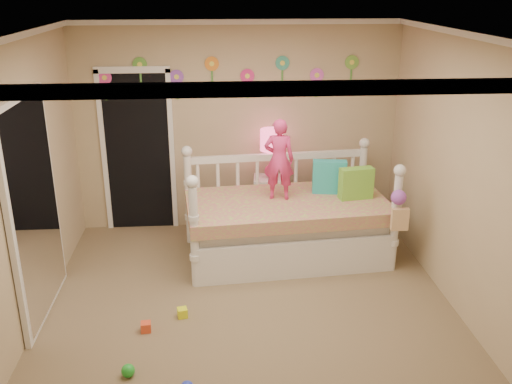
{
  "coord_description": "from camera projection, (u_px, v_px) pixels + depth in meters",
  "views": [
    {
      "loc": [
        -0.31,
        -4.61,
        2.99
      ],
      "look_at": [
        0.1,
        0.6,
        1.05
      ],
      "focal_mm": 39.5,
      "sensor_mm": 36.0,
      "label": 1
    }
  ],
  "objects": [
    {
      "name": "floor",
      "position": [
        250.0,
        317.0,
        5.37
      ],
      "size": [
        4.0,
        4.5,
        0.01
      ],
      "primitive_type": "cube",
      "color": "#7F684C",
      "rests_on": "ground"
    },
    {
      "name": "ceiling",
      "position": [
        249.0,
        36.0,
        4.47
      ],
      "size": [
        4.0,
        4.5,
        0.01
      ],
      "primitive_type": "cube",
      "color": "white",
      "rests_on": "floor"
    },
    {
      "name": "back_wall",
      "position": [
        238.0,
        128.0,
        7.02
      ],
      "size": [
        4.0,
        0.01,
        2.6
      ],
      "primitive_type": "cube",
      "color": "tan",
      "rests_on": "floor"
    },
    {
      "name": "left_wall",
      "position": [
        15.0,
        196.0,
        4.77
      ],
      "size": [
        0.01,
        4.5,
        2.6
      ],
      "primitive_type": "cube",
      "color": "tan",
      "rests_on": "floor"
    },
    {
      "name": "right_wall",
      "position": [
        471.0,
        183.0,
        5.07
      ],
      "size": [
        0.01,
        4.5,
        2.6
      ],
      "primitive_type": "cube",
      "color": "tan",
      "rests_on": "floor"
    },
    {
      "name": "crown_molding",
      "position": [
        249.0,
        40.0,
        4.48
      ],
      "size": [
        4.0,
        4.5,
        0.06
      ],
      "primitive_type": null,
      "color": "white",
      "rests_on": "ceiling"
    },
    {
      "name": "daybed",
      "position": [
        287.0,
        205.0,
        6.39
      ],
      "size": [
        2.39,
        1.43,
        1.24
      ],
      "primitive_type": null,
      "rotation": [
        0.0,
        0.0,
        0.09
      ],
      "color": "white",
      "rests_on": "floor"
    },
    {
      "name": "pillow_turquoise",
      "position": [
        329.0,
        177.0,
        6.52
      ],
      "size": [
        0.4,
        0.19,
        0.39
      ],
      "primitive_type": "cube",
      "rotation": [
        0.0,
        0.0,
        -0.15
      ],
      "color": "#23A7AF",
      "rests_on": "daybed"
    },
    {
      "name": "pillow_lime",
      "position": [
        356.0,
        183.0,
        6.35
      ],
      "size": [
        0.4,
        0.2,
        0.36
      ],
      "primitive_type": "cube",
      "rotation": [
        0.0,
        0.0,
        0.17
      ],
      "color": "#76C33B",
      "rests_on": "daybed"
    },
    {
      "name": "child",
      "position": [
        279.0,
        159.0,
        6.26
      ],
      "size": [
        0.37,
        0.27,
        0.92
      ],
      "primitive_type": "imported",
      "rotation": [
        0.0,
        0.0,
        2.98
      ],
      "color": "#E9347A",
      "rests_on": "daybed"
    },
    {
      "name": "nightstand",
      "position": [
        271.0,
        204.0,
        7.15
      ],
      "size": [
        0.46,
        0.37,
        0.72
      ],
      "primitive_type": "cube",
      "rotation": [
        0.0,
        0.0,
        -0.1
      ],
      "color": "white",
      "rests_on": "floor"
    },
    {
      "name": "table_lamp",
      "position": [
        271.0,
        146.0,
        6.88
      ],
      "size": [
        0.28,
        0.28,
        0.61
      ],
      "color": "#EF1F76",
      "rests_on": "nightstand"
    },
    {
      "name": "closet_doorway",
      "position": [
        138.0,
        151.0,
        7.01
      ],
      "size": [
        0.9,
        0.04,
        2.07
      ],
      "primitive_type": "cube",
      "color": "black",
      "rests_on": "back_wall"
    },
    {
      "name": "flower_decals",
      "position": [
        230.0,
        76.0,
        6.78
      ],
      "size": [
        3.4,
        0.02,
        0.5
      ],
      "primitive_type": null,
      "color": "#B2668C",
      "rests_on": "back_wall"
    },
    {
      "name": "mirror_closet",
      "position": [
        34.0,
        209.0,
        5.14
      ],
      "size": [
        0.07,
        1.3,
        2.1
      ],
      "primitive_type": "cube",
      "color": "white",
      "rests_on": "left_wall"
    },
    {
      "name": "hanging_bag",
      "position": [
        398.0,
        212.0,
        5.87
      ],
      "size": [
        0.2,
        0.16,
        0.36
      ],
      "primitive_type": null,
      "color": "beige",
      "rests_on": "daybed"
    },
    {
      "name": "toy_scatter",
      "position": [
        149.0,
        343.0,
        4.89
      ],
      "size": [
        1.14,
        1.48,
        0.11
      ],
      "primitive_type": null,
      "rotation": [
        0.0,
        0.0,
        0.29
      ],
      "color": "#996666",
      "rests_on": "floor"
    }
  ]
}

